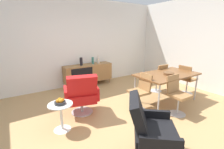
% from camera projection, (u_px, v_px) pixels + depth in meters
% --- Properties ---
extents(ground_plane, '(8.32, 8.32, 0.00)m').
position_uv_depth(ground_plane, '(120.00, 117.00, 3.39)').
color(ground_plane, tan).
extents(wall_back, '(6.80, 0.12, 2.80)m').
position_uv_depth(wall_back, '(73.00, 43.00, 5.13)').
color(wall_back, white).
rests_on(wall_back, ground_plane).
extents(wall_right, '(0.12, 5.60, 2.80)m').
position_uv_depth(wall_right, '(208.00, 45.00, 4.71)').
color(wall_right, white).
rests_on(wall_right, ground_plane).
extents(sideboard, '(1.60, 0.45, 0.72)m').
position_uv_depth(sideboard, '(88.00, 73.00, 5.31)').
color(sideboard, olive).
rests_on(sideboard, ground_plane).
extents(vase_cobalt, '(0.09, 0.09, 0.28)m').
position_uv_depth(vase_cobalt, '(98.00, 61.00, 5.42)').
color(vase_cobalt, beige).
rests_on(vase_cobalt, sideboard).
extents(vase_sculptural_dark, '(0.09, 0.09, 0.25)m').
position_uv_depth(vase_sculptural_dark, '(81.00, 61.00, 5.09)').
color(vase_sculptural_dark, black).
rests_on(vase_sculptural_dark, sideboard).
extents(vase_ceramic_small, '(0.07, 0.07, 0.23)m').
position_uv_depth(vase_ceramic_small, '(93.00, 61.00, 5.31)').
color(vase_ceramic_small, '#337266').
rests_on(vase_ceramic_small, sideboard).
extents(dining_table, '(1.60, 0.90, 0.74)m').
position_uv_depth(dining_table, '(167.00, 75.00, 4.04)').
color(dining_table, brown).
rests_on(dining_table, ground_plane).
extents(wooden_bowl_on_table, '(0.26, 0.26, 0.06)m').
position_uv_depth(wooden_bowl_on_table, '(169.00, 74.00, 3.92)').
color(wooden_bowl_on_table, brown).
rests_on(wooden_bowl_on_table, dining_table).
extents(dining_chair_back_right, '(0.41, 0.44, 0.86)m').
position_uv_depth(dining_chair_back_right, '(159.00, 77.00, 4.73)').
color(dining_chair_back_right, '#9E7042').
rests_on(dining_chair_back_right, ground_plane).
extents(dining_chair_near_window, '(0.44, 0.42, 0.86)m').
position_uv_depth(dining_chair_near_window, '(141.00, 91.00, 3.63)').
color(dining_chair_near_window, '#9E7042').
rests_on(dining_chair_near_window, ground_plane).
extents(dining_chair_far_end, '(0.43, 0.40, 0.86)m').
position_uv_depth(dining_chair_far_end, '(187.00, 78.00, 4.56)').
color(dining_chair_far_end, '#9E7042').
rests_on(dining_chair_far_end, ground_plane).
extents(dining_chair_front_left, '(0.40, 0.43, 0.86)m').
position_uv_depth(dining_chair_front_left, '(177.00, 93.00, 3.46)').
color(dining_chair_front_left, '#9E7042').
rests_on(dining_chair_front_left, ground_plane).
extents(lounge_chair_red, '(0.83, 0.79, 0.95)m').
position_uv_depth(lounge_chair_red, '(82.00, 94.00, 3.44)').
color(lounge_chair_red, red).
rests_on(lounge_chair_red, ground_plane).
extents(armchair_black_shell, '(0.90, 0.91, 0.95)m').
position_uv_depth(armchair_black_shell, '(151.00, 130.00, 2.17)').
color(armchair_black_shell, black).
rests_on(armchair_black_shell, ground_plane).
extents(side_table_round, '(0.44, 0.44, 0.52)m').
position_uv_depth(side_table_round, '(61.00, 114.00, 2.89)').
color(side_table_round, white).
rests_on(side_table_round, ground_plane).
extents(fruit_bowl, '(0.20, 0.20, 0.11)m').
position_uv_depth(fruit_bowl, '(60.00, 102.00, 2.83)').
color(fruit_bowl, '#262628').
rests_on(fruit_bowl, side_table_round).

